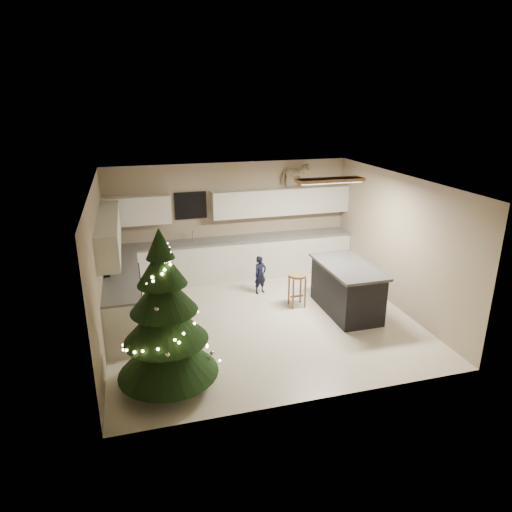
{
  "coord_description": "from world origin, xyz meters",
  "views": [
    {
      "loc": [
        -2.17,
        -7.37,
        3.95
      ],
      "look_at": [
        0.0,
        0.35,
        1.15
      ],
      "focal_mm": 32.0,
      "sensor_mm": 36.0,
      "label": 1
    }
  ],
  "objects_px": {
    "island": "(346,288)",
    "bar_stool": "(297,282)",
    "christmas_tree": "(165,325)",
    "rocking_horse": "(295,175)",
    "toddler": "(260,275)"
  },
  "relations": [
    {
      "from": "island",
      "to": "christmas_tree",
      "type": "xyz_separation_m",
      "value": [
        -3.53,
        -1.52,
        0.49
      ]
    },
    {
      "from": "christmas_tree",
      "to": "rocking_horse",
      "type": "bearing_deg",
      "value": 49.82
    },
    {
      "from": "christmas_tree",
      "to": "toddler",
      "type": "relative_size",
      "value": 2.89
    },
    {
      "from": "bar_stool",
      "to": "toddler",
      "type": "distance_m",
      "value": 0.97
    },
    {
      "from": "island",
      "to": "toddler",
      "type": "relative_size",
      "value": 2.08
    },
    {
      "from": "bar_stool",
      "to": "island",
      "type": "bearing_deg",
      "value": -29.56
    },
    {
      "from": "christmas_tree",
      "to": "island",
      "type": "bearing_deg",
      "value": 23.26
    },
    {
      "from": "christmas_tree",
      "to": "rocking_horse",
      "type": "relative_size",
      "value": 3.63
    },
    {
      "from": "rocking_horse",
      "to": "toddler",
      "type": "bearing_deg",
      "value": 140.36
    },
    {
      "from": "island",
      "to": "bar_stool",
      "type": "height_order",
      "value": "island"
    },
    {
      "from": "bar_stool",
      "to": "rocking_horse",
      "type": "height_order",
      "value": "rocking_horse"
    },
    {
      "from": "bar_stool",
      "to": "rocking_horse",
      "type": "xyz_separation_m",
      "value": [
        0.61,
        1.93,
        1.78
      ]
    },
    {
      "from": "bar_stool",
      "to": "rocking_horse",
      "type": "distance_m",
      "value": 2.7
    },
    {
      "from": "bar_stool",
      "to": "rocking_horse",
      "type": "bearing_deg",
      "value": 72.47
    },
    {
      "from": "toddler",
      "to": "rocking_horse",
      "type": "distance_m",
      "value": 2.46
    }
  ]
}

